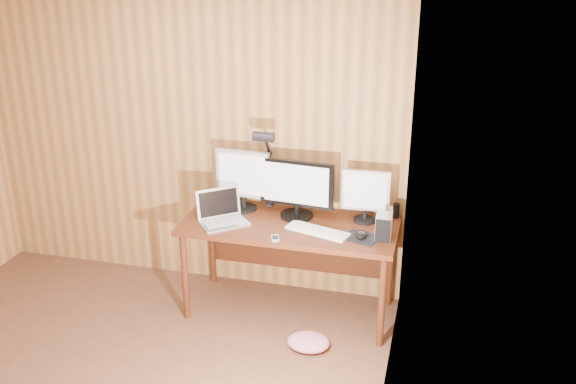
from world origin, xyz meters
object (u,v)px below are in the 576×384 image
at_px(monitor_left, 243,178).
at_px(speaker, 396,211).
at_px(phone, 275,238).
at_px(laptop, 222,214).
at_px(mouse, 361,235).
at_px(keyboard, 318,231).
at_px(monitor_right, 366,195).
at_px(desk_lamp, 266,158).
at_px(monitor_center, 297,188).
at_px(hard_drive, 384,227).
at_px(desk, 292,234).

relative_size(monitor_left, speaker, 4.14).
relative_size(phone, speaker, 0.99).
distance_m(laptop, mouse, 1.05).
height_order(laptop, keyboard, laptop).
bearing_deg(speaker, phone, -143.47).
bearing_deg(phone, speaker, 17.61).
relative_size(monitor_right, phone, 3.50).
height_order(monitor_left, keyboard, monitor_left).
xyz_separation_m(monitor_right, mouse, (0.02, -0.29, -0.19)).
bearing_deg(desk_lamp, speaker, -2.42).
xyz_separation_m(laptop, speaker, (1.25, 0.40, -0.00)).
bearing_deg(monitor_center, keyboard, -42.93).
xyz_separation_m(laptop, mouse, (1.05, -0.02, -0.04)).
distance_m(monitor_left, desk_lamp, 0.25).
xyz_separation_m(monitor_center, mouse, (0.53, -0.25, -0.21)).
xyz_separation_m(laptop, desk_lamp, (0.26, 0.31, 0.37)).
distance_m(monitor_left, monitor_right, 0.95).
height_order(keyboard, hard_drive, hard_drive).
bearing_deg(speaker, keyboard, -142.51).
bearing_deg(phone, monitor_left, 110.93).
height_order(desk, phone, phone).
bearing_deg(keyboard, monitor_right, 59.39).
bearing_deg(monitor_left, desk, -10.35).
xyz_separation_m(monitor_center, laptop, (-0.52, -0.23, -0.17)).
relative_size(monitor_right, speaker, 3.47).
bearing_deg(monitor_center, speaker, 17.71).
height_order(monitor_center, monitor_left, monitor_left).
relative_size(hard_drive, phone, 1.55).
bearing_deg(mouse, laptop, -164.43).
bearing_deg(desk_lamp, laptop, -138.38).
height_order(laptop, mouse, laptop).
height_order(monitor_left, phone, monitor_left).
distance_m(laptop, keyboard, 0.73).
distance_m(desk, monitor_center, 0.36).
xyz_separation_m(phone, speaker, (0.79, 0.58, 0.05)).
distance_m(monitor_left, laptop, 0.34).
xyz_separation_m(monitor_right, keyboard, (-0.30, -0.28, -0.20)).
xyz_separation_m(phone, desk_lamp, (-0.20, 0.49, 0.42)).
distance_m(monitor_left, mouse, 1.04).
height_order(hard_drive, desk_lamp, desk_lamp).
height_order(monitor_center, laptop, monitor_center).
distance_m(laptop, phone, 0.50).
bearing_deg(keyboard, mouse, 13.92).
bearing_deg(keyboard, desk_lamp, 163.28).
distance_m(monitor_center, monitor_right, 0.52).
height_order(monitor_left, hard_drive, monitor_left).
bearing_deg(keyboard, speaker, 54.28).
bearing_deg(phone, desk_lamp, 93.21).
xyz_separation_m(hard_drive, speaker, (0.05, 0.38, -0.03)).
xyz_separation_m(keyboard, desk_lamp, (-0.47, 0.31, 0.42)).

